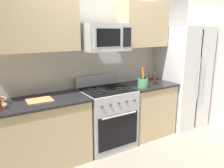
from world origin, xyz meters
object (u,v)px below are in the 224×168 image
object	(u,v)px
microwave	(105,37)
cutting_board	(40,100)
range_oven	(107,117)
utensil_crock	(143,82)
refrigerator	(182,77)
bottle_soy	(155,78)

from	to	relation	value
microwave	cutting_board	size ratio (longest dim) A/B	2.15
microwave	cutting_board	bearing A→B (deg)	-177.33
range_oven	microwave	bearing A→B (deg)	90.09
utensil_crock	refrigerator	bearing A→B (deg)	7.70
microwave	cutting_board	distance (m)	1.28
range_oven	utensil_crock	size ratio (longest dim) A/B	3.28
refrigerator	utensil_crock	world-z (taller)	refrigerator
range_oven	bottle_soy	bearing A→B (deg)	-7.66
refrigerator	bottle_soy	world-z (taller)	refrigerator
microwave	bottle_soy	size ratio (longest dim) A/B	2.71
refrigerator	cutting_board	world-z (taller)	refrigerator
refrigerator	microwave	distance (m)	1.83
microwave	cutting_board	world-z (taller)	microwave
refrigerator	utensil_crock	distance (m)	1.10
utensil_crock	bottle_soy	world-z (taller)	utensil_crock
cutting_board	bottle_soy	distance (m)	1.88
utensil_crock	bottle_soy	distance (m)	0.30
utensil_crock	cutting_board	xyz separation A→B (m)	(-1.58, 0.15, -0.08)
cutting_board	bottle_soy	size ratio (longest dim) A/B	1.26
refrigerator	bottle_soy	xyz separation A→B (m)	(-0.80, -0.10, 0.09)
cutting_board	microwave	bearing A→B (deg)	2.67
microwave	utensil_crock	bearing A→B (deg)	-18.79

